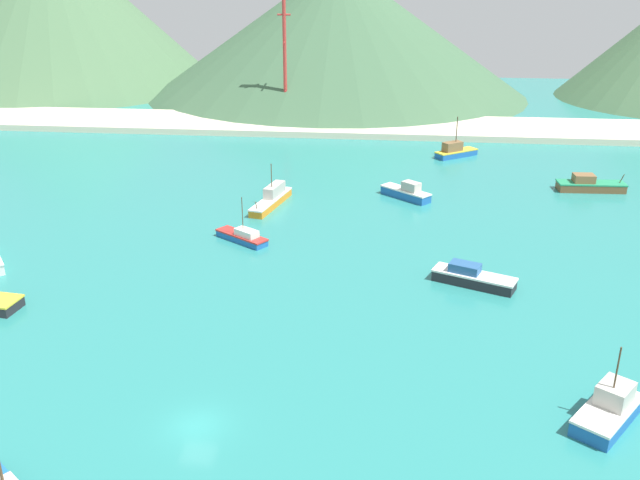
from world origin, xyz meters
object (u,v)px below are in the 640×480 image
(fishing_boat_2, at_px, (472,277))
(fishing_boat_7, at_px, (609,409))
(fishing_boat_3, at_px, (590,185))
(fishing_boat_8, at_px, (407,192))
(fishing_boat_0, at_px, (243,236))
(fishing_boat_9, at_px, (272,198))
(radio_tower, at_px, (285,57))
(fishing_boat_5, at_px, (455,151))

(fishing_boat_2, bearing_deg, fishing_boat_7, -71.36)
(fishing_boat_3, distance_m, fishing_boat_8, 27.65)
(fishing_boat_0, bearing_deg, fishing_boat_2, -19.38)
(fishing_boat_7, relative_size, fishing_boat_9, 0.64)
(radio_tower, bearing_deg, fishing_boat_7, -68.38)
(fishing_boat_0, height_order, fishing_boat_8, fishing_boat_0)
(fishing_boat_0, distance_m, fishing_boat_8, 27.16)
(fishing_boat_2, bearing_deg, fishing_boat_3, 59.26)
(fishing_boat_3, relative_size, fishing_boat_5, 1.27)
(fishing_boat_5, xyz_separation_m, radio_tower, (-33.19, 23.45, 12.54))
(fishing_boat_0, distance_m, fishing_boat_3, 53.00)
(fishing_boat_3, distance_m, fishing_boat_5, 25.15)
(radio_tower, bearing_deg, fishing_boat_8, -62.49)
(fishing_boat_7, xyz_separation_m, radio_tower, (-38.62, 97.46, 12.53))
(fishing_boat_7, xyz_separation_m, fishing_boat_9, (-32.62, 45.33, -0.05))
(fishing_boat_0, relative_size, fishing_boat_5, 0.92)
(fishing_boat_3, bearing_deg, fishing_boat_5, 136.60)
(fishing_boat_3, distance_m, radio_tower, 66.85)
(fishing_boat_2, height_order, fishing_boat_3, fishing_boat_3)
(fishing_boat_2, relative_size, fishing_boat_7, 1.22)
(fishing_boat_5, distance_m, fishing_boat_8, 25.27)
(fishing_boat_8, xyz_separation_m, radio_tower, (-24.58, 47.21, 12.65))
(fishing_boat_0, relative_size, radio_tower, 0.27)
(fishing_boat_5, xyz_separation_m, fishing_boat_8, (-8.61, -23.76, -0.11))
(fishing_boat_0, bearing_deg, fishing_boat_7, -43.09)
(fishing_boat_7, distance_m, fishing_boat_9, 55.84)
(fishing_boat_5, bearing_deg, radio_tower, 144.76)
(fishing_boat_3, relative_size, radio_tower, 0.37)
(fishing_boat_5, bearing_deg, fishing_boat_9, -133.48)
(fishing_boat_8, relative_size, fishing_boat_9, 0.65)
(fishing_boat_8, height_order, radio_tower, radio_tower)
(fishing_boat_3, relative_size, fishing_boat_8, 1.34)
(fishing_boat_0, height_order, fishing_boat_7, fishing_boat_7)
(fishing_boat_5, height_order, fishing_boat_9, fishing_boat_5)
(fishing_boat_2, height_order, fishing_boat_7, fishing_boat_7)
(fishing_boat_5, bearing_deg, fishing_boat_7, -85.81)
(fishing_boat_3, xyz_separation_m, fishing_boat_7, (-12.85, -56.73, 0.16))
(fishing_boat_2, bearing_deg, radio_tower, 112.48)
(fishing_boat_0, xyz_separation_m, fishing_boat_5, (28.43, 42.34, 0.37))
(fishing_boat_2, height_order, fishing_boat_9, fishing_boat_9)
(fishing_boat_2, xyz_separation_m, fishing_boat_3, (20.41, 34.31, 0.05))
(fishing_boat_3, xyz_separation_m, fishing_boat_9, (-45.47, -11.40, 0.12))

